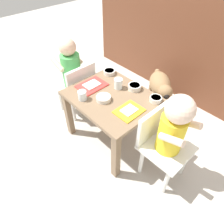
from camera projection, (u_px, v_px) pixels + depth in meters
The scene contains 14 objects.
ground_plane at pixel (112, 136), 1.68m from camera, with size 7.00×7.00×0.00m, color #B2ADA3.
kitchen_cabinet_back at pixel (194, 43), 1.85m from camera, with size 2.16×0.34×0.98m, color brown.
dining_table at pixel (112, 105), 1.45m from camera, with size 0.59×0.48×0.42m.
seated_child_left at pixel (72, 71), 1.64m from camera, with size 0.28×0.28×0.68m.
seated_child_right at pixel (171, 130), 1.16m from camera, with size 0.28×0.28×0.68m.
dog at pixel (160, 86), 1.84m from camera, with size 0.38×0.35×0.32m.
food_tray_left at pixel (92, 85), 1.48m from camera, with size 0.16×0.20×0.02m.
food_tray_right at pixel (129, 111), 1.28m from camera, with size 0.14×0.17×0.02m.
water_cup_left at pixel (118, 84), 1.44m from camera, with size 0.06×0.06×0.07m.
water_cup_right at pixel (82, 96), 1.35m from camera, with size 0.06×0.06×0.06m.
cereal_bowl_left_side at pixel (109, 72), 1.59m from camera, with size 0.09×0.09×0.03m.
veggie_bowl_near at pixel (103, 98), 1.35m from camera, with size 0.10×0.10×0.03m.
cereal_bowl_right_side at pixel (134, 87), 1.44m from camera, with size 0.09×0.09×0.04m.
veggie_bowl_far at pixel (156, 99), 1.35m from camera, with size 0.08×0.08×0.03m.
Camera 1 is at (0.81, -0.74, 1.29)m, focal length 32.84 mm.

